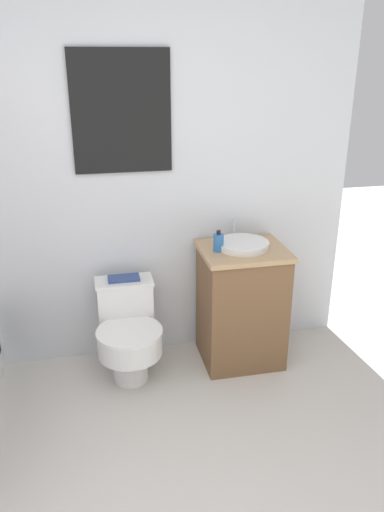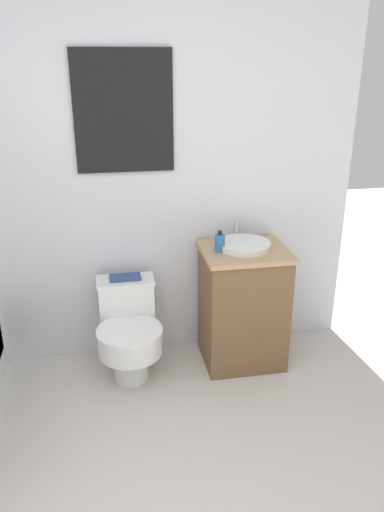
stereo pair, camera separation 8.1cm
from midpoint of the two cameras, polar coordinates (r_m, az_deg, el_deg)
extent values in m
cube|color=silver|center=(3.12, -12.01, 9.31)|extent=(3.50, 0.05, 2.50)
cube|color=black|center=(3.03, -7.03, 16.01)|extent=(0.58, 0.02, 0.70)
cube|color=beige|center=(3.03, -7.03, 16.01)|extent=(0.55, 0.01, 0.67)
cylinder|color=white|center=(3.22, -6.28, -12.05)|extent=(0.22, 0.22, 0.22)
cylinder|color=white|center=(3.09, -6.34, -9.79)|extent=(0.39, 0.39, 0.14)
cylinder|color=white|center=(3.05, -6.40, -8.50)|extent=(0.40, 0.40, 0.02)
cube|color=white|center=(3.24, -6.78, -5.54)|extent=(0.34, 0.18, 0.32)
cube|color=white|center=(3.17, -6.91, -2.81)|extent=(0.36, 0.19, 0.02)
cube|color=brown|center=(3.28, 6.50, -5.92)|extent=(0.51, 0.44, 0.76)
cube|color=tan|center=(3.12, 6.80, 0.52)|extent=(0.54, 0.47, 0.03)
cylinder|color=white|center=(3.12, 6.73, 1.25)|extent=(0.33, 0.33, 0.04)
cylinder|color=silver|center=(3.28, 5.81, 3.13)|extent=(0.02, 0.02, 0.13)
cylinder|color=#2D6BB2|center=(3.05, 3.93, 1.49)|extent=(0.06, 0.06, 0.11)
cylinder|color=black|center=(3.02, 3.97, 2.67)|extent=(0.03, 0.03, 0.02)
cube|color=#33477F|center=(3.16, -6.93, -2.45)|extent=(0.20, 0.09, 0.02)
camera|label=1|loc=(0.04, -89.18, 0.33)|focal=35.00mm
camera|label=2|loc=(0.04, 90.82, -0.33)|focal=35.00mm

